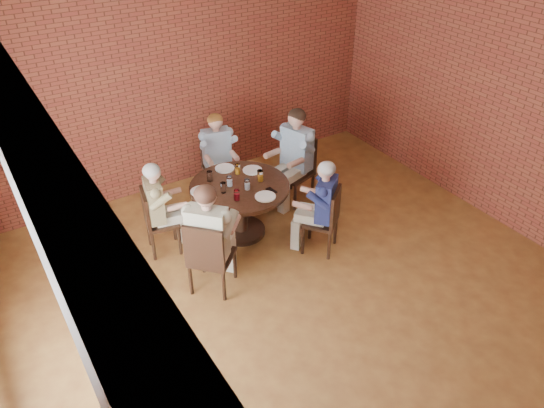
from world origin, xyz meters
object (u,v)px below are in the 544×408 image
diner_a (294,157)px  chair_d (208,256)px  dining_table (240,200)px  smartphone (271,191)px  diner_c (160,209)px  chair_c (156,219)px  diner_b (218,157)px  chair_b (217,164)px  diner_d (210,238)px  chair_e (326,218)px  diner_e (321,207)px  chair_a (298,166)px

diner_a → chair_d: size_ratio=1.45×
dining_table → smartphone: size_ratio=8.31×
dining_table → diner_c: diner_c is taller
chair_c → diner_c: diner_c is taller
diner_b → chair_d: size_ratio=1.33×
chair_b → diner_c: size_ratio=0.73×
dining_table → diner_d: bearing=-136.6°
chair_e → diner_e: bearing=-90.0°
chair_d → chair_e: (1.59, -0.08, -0.03)m
diner_b → smartphone: 1.31m
chair_b → diner_e: size_ratio=0.72×
chair_d → chair_a: bearing=-103.4°
chair_a → chair_d: bearing=-76.8°
chair_a → diner_c: diner_c is taller
diner_c → diner_d: size_ratio=0.90×
diner_c → smartphone: (1.28, -0.54, 0.12)m
diner_a → chair_d: (-1.91, -1.13, -0.18)m
chair_a → chair_d: size_ratio=1.00×
diner_a → chair_e: (-0.32, -1.21, -0.21)m
chair_b → smartphone: size_ratio=5.96×
chair_d → diner_d: 0.20m
diner_a → diner_e: (-0.37, -1.15, -0.07)m
diner_a → diner_c: bearing=-103.6°
chair_a → chair_c: size_ratio=1.09×
chair_b → chair_c: 1.53m
diner_d → chair_e: size_ratio=1.55×
diner_c → smartphone: diner_c is taller
dining_table → chair_d: bearing=-136.6°
chair_c → diner_d: (0.29, -0.96, 0.21)m
chair_d → chair_e: 1.59m
chair_b → chair_c: bearing=-136.2°
diner_b → dining_table: bearing=-90.0°
dining_table → diner_e: bearing=-50.6°
dining_table → diner_d: (-0.79, -0.74, 0.17)m
chair_a → chair_d: 2.31m
dining_table → chair_e: chair_e is taller
chair_b → diner_c: (-1.21, -0.84, 0.13)m
chair_b → chair_d: size_ratio=0.94×
diner_c → diner_d: (0.22, -0.95, 0.07)m
diner_e → chair_b: bearing=-115.0°
chair_a → smartphone: 1.13m
dining_table → chair_b: bearing=79.0°
chair_b → diner_b: 0.17m
dining_table → chair_a: size_ratio=1.31×
diner_d → chair_e: diner_d is taller
diner_c → chair_b: bearing=-43.7°
diner_b → chair_d: (-1.05, -1.78, -0.12)m
chair_c → chair_a: bearing=-75.3°
chair_d → chair_e: chair_d is taller
chair_a → smartphone: (-0.88, -0.68, 0.23)m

